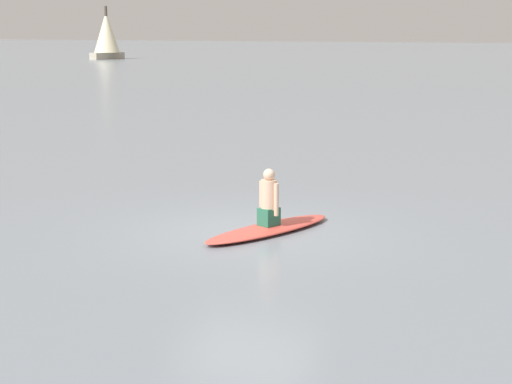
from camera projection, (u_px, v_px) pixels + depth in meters
ground_plane at (248, 231)px, 15.33m from camera, size 400.00×400.00×0.00m
surfboard at (269, 229)px, 15.24m from camera, size 3.15×1.75×0.14m
person_paddler at (269, 200)px, 15.14m from camera, size 0.42×0.45×1.03m
sailboat_near_left at (106, 34)px, 98.50m from camera, size 4.48×3.71×6.12m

